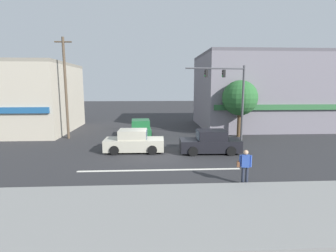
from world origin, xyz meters
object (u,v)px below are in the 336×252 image
(sedan_parked_curbside, at_px, (210,143))
(pedestrian_foreground_with_bag, at_px, (245,165))
(utility_pole_near_left, at_px, (66,87))
(utility_pole_far_right, at_px, (248,92))
(sedan_crossing_rightbound, at_px, (134,142))
(sedan_waiting_far, at_px, (141,129))
(traffic_light_mast, at_px, (232,91))
(street_tree, at_px, (240,98))

(sedan_parked_curbside, height_order, pedestrian_foreground_with_bag, pedestrian_foreground_with_bag)
(utility_pole_near_left, bearing_deg, utility_pole_far_right, 5.14)
(sedan_crossing_rightbound, bearing_deg, sedan_waiting_far, 87.72)
(traffic_light_mast, bearing_deg, utility_pole_near_left, 171.78)
(traffic_light_mast, height_order, sedan_crossing_rightbound, traffic_light_mast)
(utility_pole_near_left, distance_m, utility_pole_far_right, 16.53)
(utility_pole_far_right, bearing_deg, pedestrian_foreground_with_bag, -110.16)
(utility_pole_near_left, bearing_deg, pedestrian_foreground_with_bag, -44.36)
(sedan_waiting_far, xyz_separation_m, sedan_crossing_rightbound, (-0.21, -5.35, 0.00))
(utility_pole_near_left, height_order, sedan_crossing_rightbound, utility_pole_near_left)
(sedan_parked_curbside, distance_m, sedan_crossing_rightbound, 5.30)
(street_tree, bearing_deg, utility_pole_near_left, 179.87)
(sedan_parked_curbside, height_order, sedan_crossing_rightbound, same)
(utility_pole_near_left, distance_m, sedan_crossing_rightbound, 8.73)
(traffic_light_mast, bearing_deg, pedestrian_foreground_with_bag, -102.51)
(utility_pole_far_right, distance_m, sedan_waiting_far, 10.72)
(utility_pole_far_right, distance_m, sedan_parked_curbside, 9.27)
(sedan_waiting_far, bearing_deg, utility_pole_far_right, 6.34)
(traffic_light_mast, bearing_deg, utility_pole_far_right, 52.69)
(utility_pole_far_right, relative_size, sedan_waiting_far, 1.82)
(street_tree, distance_m, utility_pole_far_right, 2.05)
(traffic_light_mast, bearing_deg, street_tree, 55.27)
(utility_pole_far_right, relative_size, traffic_light_mast, 1.24)
(sedan_crossing_rightbound, xyz_separation_m, pedestrian_foreground_with_bag, (5.62, -6.45, 0.24))
(utility_pole_far_right, distance_m, traffic_light_mast, 4.37)
(sedan_waiting_far, distance_m, pedestrian_foreground_with_bag, 12.99)
(utility_pole_near_left, xyz_separation_m, sedan_crossing_rightbound, (6.10, -5.00, -3.74))
(street_tree, xyz_separation_m, utility_pole_far_right, (1.29, 1.52, 0.49))
(utility_pole_far_right, bearing_deg, sedan_waiting_far, -173.66)
(street_tree, distance_m, sedan_parked_curbside, 7.25)
(pedestrian_foreground_with_bag, bearing_deg, sedan_waiting_far, 114.59)
(sedan_waiting_far, bearing_deg, sedan_crossing_rightbound, -92.28)
(street_tree, distance_m, pedestrian_foreground_with_bag, 12.20)
(sedan_waiting_far, distance_m, sedan_crossing_rightbound, 5.36)
(sedan_waiting_far, xyz_separation_m, pedestrian_foreground_with_bag, (5.40, -11.81, 0.24))
(utility_pole_near_left, height_order, pedestrian_foreground_with_bag, utility_pole_near_left)
(utility_pole_near_left, relative_size, utility_pole_far_right, 1.12)
(street_tree, relative_size, sedan_waiting_far, 1.21)
(traffic_light_mast, xyz_separation_m, sedan_parked_curbside, (-2.44, -3.55, -3.46))
(street_tree, relative_size, sedan_parked_curbside, 1.23)
(street_tree, height_order, sedan_parked_curbside, street_tree)
(utility_pole_near_left, bearing_deg, sedan_parked_curbside, -25.98)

